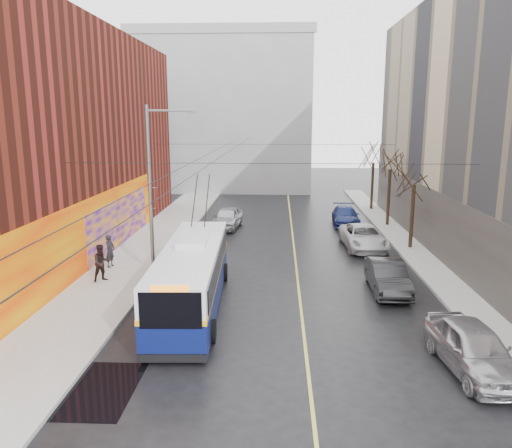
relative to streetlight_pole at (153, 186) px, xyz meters
The scene contains 21 objects.
ground 12.70m from the streetlight_pole, 58.46° to the right, with size 140.00×140.00×0.00m, color black.
sidewalk_left 5.50m from the streetlight_pole, 132.95° to the left, with size 4.00×60.00×0.15m, color gray.
sidewalk_right 16.00m from the streetlight_pole, ahead, with size 2.00×60.00×0.15m, color gray.
lane_line 9.89m from the streetlight_pole, 27.64° to the left, with size 0.12×50.00×0.01m, color #BFB74C.
building_left 10.84m from the streetlight_pole, 157.92° to the left, with size 12.11×36.00×14.00m.
building_far 35.24m from the streetlight_pole, 89.77° to the left, with size 20.50×12.10×18.00m.
streetlight_pole is the anchor object (origin of this frame).
catenary_wires 6.14m from the streetlight_pole, 52.95° to the left, with size 18.00×60.00×0.22m.
tree_near 16.28m from the streetlight_pole, 21.62° to the left, with size 3.20×3.20×6.40m.
tree_mid 19.96m from the streetlight_pole, 40.65° to the left, with size 3.20×3.20×6.68m.
tree_far 25.09m from the streetlight_pole, 52.88° to the left, with size 3.20×3.20×6.57m.
puddle 12.73m from the streetlight_pole, 85.30° to the right, with size 2.39×3.52×0.01m, color black.
pigeons_flying 3.98m from the streetlight_pole, ahead, with size 5.21×3.38×1.47m.
trolleybus 6.34m from the streetlight_pole, 58.95° to the right, with size 3.03×11.43×5.37m.
parked_car_a 16.96m from the streetlight_pole, 37.13° to the right, with size 1.93×4.79×1.63m, color #9F9EA3.
parked_car_b 12.81m from the streetlight_pole, 10.35° to the right, with size 1.59×4.57×1.51m, color #232326.
parked_car_c 14.20m from the streetlight_pole, 26.73° to the left, with size 2.51×5.45×1.51m, color silver.
parked_car_d 18.49m from the streetlight_pole, 48.52° to the left, with size 2.00×4.91×1.42m, color navy.
following_car 12.78m from the streetlight_pole, 77.44° to the left, with size 1.89×4.70×1.60m, color #B2B1B6.
pedestrian_a 4.77m from the streetlight_pole, 163.57° to the left, with size 0.67×0.44×1.83m, color black.
pedestrian_b 4.73m from the streetlight_pole, 145.20° to the right, with size 0.93×0.73×1.92m, color black.
Camera 1 is at (0.45, -15.67, 8.33)m, focal length 35.00 mm.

